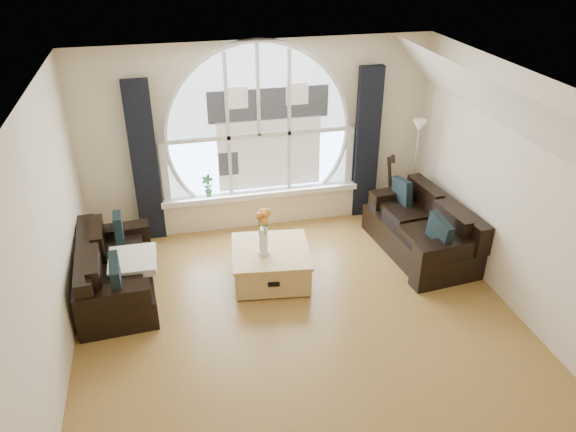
# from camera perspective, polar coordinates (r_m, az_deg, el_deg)

# --- Properties ---
(ground) EXTENTS (5.00, 5.50, 0.01)m
(ground) POSITION_cam_1_polar(r_m,az_deg,el_deg) (6.33, 1.90, -12.24)
(ground) COLOR brown
(ground) RESTS_ON ground
(ceiling) EXTENTS (5.00, 5.50, 0.01)m
(ceiling) POSITION_cam_1_polar(r_m,az_deg,el_deg) (5.00, 2.39, 11.91)
(ceiling) COLOR silver
(ceiling) RESTS_ON ground
(wall_back) EXTENTS (5.00, 0.01, 2.70)m
(wall_back) POSITION_cam_1_polar(r_m,az_deg,el_deg) (7.98, -3.05, 8.09)
(wall_back) COLOR beige
(wall_back) RESTS_ON ground
(wall_left) EXTENTS (0.01, 5.50, 2.70)m
(wall_left) POSITION_cam_1_polar(r_m,az_deg,el_deg) (5.52, -23.88, -4.41)
(wall_left) COLOR beige
(wall_left) RESTS_ON ground
(wall_right) EXTENTS (0.01, 5.50, 2.70)m
(wall_right) POSITION_cam_1_polar(r_m,az_deg,el_deg) (6.59, 23.62, 1.02)
(wall_right) COLOR beige
(wall_right) RESTS_ON ground
(attic_slope) EXTENTS (0.92, 5.50, 0.72)m
(attic_slope) POSITION_cam_1_polar(r_m,az_deg,el_deg) (6.06, 23.11, 9.15)
(attic_slope) COLOR silver
(attic_slope) RESTS_ON ground
(arched_window) EXTENTS (2.60, 0.06, 2.15)m
(arched_window) POSITION_cam_1_polar(r_m,az_deg,el_deg) (7.86, -3.06, 9.89)
(arched_window) COLOR silver
(arched_window) RESTS_ON wall_back
(window_sill) EXTENTS (2.90, 0.22, 0.08)m
(window_sill) POSITION_cam_1_polar(r_m,az_deg,el_deg) (8.22, -2.78, 2.36)
(window_sill) COLOR white
(window_sill) RESTS_ON wall_back
(window_frame) EXTENTS (2.76, 0.08, 2.15)m
(window_frame) POSITION_cam_1_polar(r_m,az_deg,el_deg) (7.83, -3.02, 9.83)
(window_frame) COLOR white
(window_frame) RESTS_ON wall_back
(neighbor_house) EXTENTS (1.70, 0.02, 1.50)m
(neighbor_house) POSITION_cam_1_polar(r_m,az_deg,el_deg) (7.91, -1.94, 9.09)
(neighbor_house) COLOR silver
(neighbor_house) RESTS_ON wall_back
(curtain_left) EXTENTS (0.35, 0.12, 2.30)m
(curtain_left) POSITION_cam_1_polar(r_m,az_deg,el_deg) (7.84, -14.47, 5.25)
(curtain_left) COLOR black
(curtain_left) RESTS_ON ground
(curtain_right) EXTENTS (0.35, 0.12, 2.30)m
(curtain_right) POSITION_cam_1_polar(r_m,az_deg,el_deg) (8.35, 8.08, 7.32)
(curtain_right) COLOR black
(curtain_right) RESTS_ON ground
(sofa_left) EXTENTS (0.92, 1.69, 0.73)m
(sofa_left) POSITION_cam_1_polar(r_m,az_deg,el_deg) (7.02, -17.24, -5.01)
(sofa_left) COLOR black
(sofa_left) RESTS_ON ground
(sofa_right) EXTENTS (1.05, 1.84, 0.78)m
(sofa_right) POSITION_cam_1_polar(r_m,az_deg,el_deg) (7.77, 13.44, -1.05)
(sofa_right) COLOR black
(sofa_right) RESTS_ON ground
(coffee_chest) EXTENTS (1.07, 1.07, 0.47)m
(coffee_chest) POSITION_cam_1_polar(r_m,az_deg,el_deg) (7.09, -1.77, -4.82)
(coffee_chest) COLOR tan
(coffee_chest) RESTS_ON ground
(throw_blanket) EXTENTS (0.56, 0.56, 0.10)m
(throw_blanket) POSITION_cam_1_polar(r_m,az_deg,el_deg) (6.89, -15.65, -4.47)
(throw_blanket) COLOR silver
(throw_blanket) RESTS_ON sofa_left
(vase_flowers) EXTENTS (0.24, 0.24, 0.70)m
(vase_flowers) POSITION_cam_1_polar(r_m,az_deg,el_deg) (6.72, -2.58, -1.00)
(vase_flowers) COLOR white
(vase_flowers) RESTS_ON coffee_chest
(floor_lamp) EXTENTS (0.24, 0.24, 1.60)m
(floor_lamp) POSITION_cam_1_polar(r_m,az_deg,el_deg) (8.38, 12.78, 4.35)
(floor_lamp) COLOR #B2B2B2
(floor_lamp) RESTS_ON ground
(guitar) EXTENTS (0.41, 0.32, 1.06)m
(guitar) POSITION_cam_1_polar(r_m,az_deg,el_deg) (8.55, 10.14, 3.14)
(guitar) COLOR #9A642D
(guitar) RESTS_ON ground
(potted_plant) EXTENTS (0.20, 0.18, 0.33)m
(potted_plant) POSITION_cam_1_polar(r_m,az_deg,el_deg) (8.05, -8.23, 3.09)
(potted_plant) COLOR #1E6023
(potted_plant) RESTS_ON window_sill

